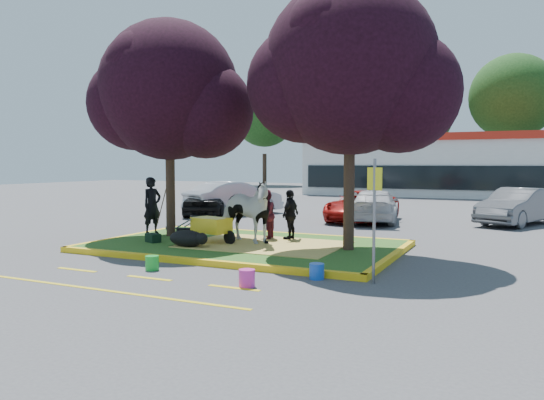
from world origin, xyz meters
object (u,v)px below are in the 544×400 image
at_px(calf, 187,238).
at_px(handler, 152,206).
at_px(car_black, 210,198).
at_px(sign_post, 374,207).
at_px(bucket_pink, 247,278).
at_px(car_silver, 234,198).
at_px(wheelbarrow, 212,226).
at_px(bucket_blue, 317,271).
at_px(bucket_green, 152,263).
at_px(cow, 244,212).

relative_size(calf, handler, 0.58).
bearing_deg(car_black, sign_post, -65.89).
bearing_deg(bucket_pink, sign_post, 31.61).
relative_size(bucket_pink, car_silver, 0.07).
relative_size(calf, bucket_pink, 3.06).
height_order(wheelbarrow, car_silver, car_silver).
distance_m(bucket_blue, car_black, 14.03).
height_order(bucket_pink, bucket_blue, bucket_pink).
distance_m(bucket_green, bucket_pink, 2.70).
bearing_deg(car_black, wheelbarrow, -78.10).
relative_size(handler, car_black, 0.40).
xyz_separation_m(sign_post, car_silver, (-9.32, 11.00, -0.75)).
height_order(wheelbarrow, bucket_blue, wheelbarrow).
distance_m(bucket_pink, car_silver, 14.27).
distance_m(sign_post, car_silver, 14.44).
xyz_separation_m(calf, car_silver, (-3.91, 9.50, 0.39)).
relative_size(bucket_pink, car_black, 0.08).
relative_size(wheelbarrow, bucket_blue, 5.79).
xyz_separation_m(handler, bucket_blue, (6.68, -3.24, -0.88)).
relative_size(handler, bucket_pink, 5.28).
bearing_deg(car_silver, car_black, 51.62).
relative_size(wheelbarrow, car_silver, 0.40).
bearing_deg(cow, wheelbarrow, 132.52).
distance_m(handler, wheelbarrow, 2.82).
distance_m(bucket_green, car_silver, 12.66).
xyz_separation_m(car_black, car_silver, (0.99, 0.50, 0.01)).
height_order(bucket_green, car_silver, car_silver).
bearing_deg(car_silver, bucket_pink, 145.15).
distance_m(handler, car_black, 7.77).
relative_size(sign_post, car_black, 0.55).
relative_size(bucket_blue, car_silver, 0.07).
height_order(cow, calf, cow).
height_order(handler, car_silver, handler).
bearing_deg(car_black, bucket_blue, -69.53).
height_order(wheelbarrow, car_black, car_black).
distance_m(cow, bucket_green, 3.67).
xyz_separation_m(handler, bucket_green, (3.06, -3.94, -0.88)).
xyz_separation_m(bucket_pink, bucket_blue, (0.98, 1.21, -0.01)).
height_order(cow, car_silver, cow).
height_order(handler, sign_post, sign_post).
relative_size(wheelbarrow, car_black, 0.42).
relative_size(cow, bucket_pink, 6.13).
bearing_deg(bucket_pink, cow, 118.95).
bearing_deg(wheelbarrow, car_black, 136.00).
bearing_deg(sign_post, handler, -177.46).
xyz_separation_m(cow, bucket_pink, (2.24, -4.05, -0.85)).
distance_m(cow, calf, 1.76).
xyz_separation_m(bucket_green, car_silver, (-4.55, 11.80, 0.61)).
height_order(bucket_green, car_black, car_black).
relative_size(bucket_green, bucket_blue, 0.99).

